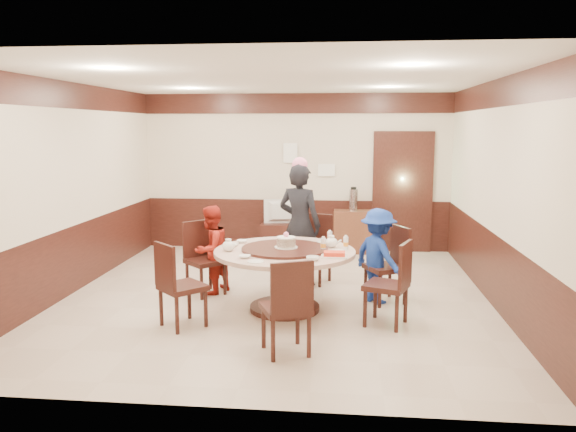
# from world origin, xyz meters

# --- Properties ---
(room) EXTENTS (6.00, 6.04, 2.84)m
(room) POSITION_xyz_m (0.01, 0.01, 1.08)
(room) COLOR beige
(room) RESTS_ON ground
(banquet_table) EXTENTS (1.70, 1.70, 0.78)m
(banquet_table) POSITION_xyz_m (0.17, -0.54, 0.53)
(banquet_table) COLOR black
(banquet_table) RESTS_ON ground
(chair_0) EXTENTS (0.60, 0.59, 0.97)m
(chair_0) POSITION_xyz_m (1.43, -0.09, 0.30)
(chair_0) COLOR black
(chair_0) RESTS_ON ground
(chair_1) EXTENTS (0.57, 0.57, 0.97)m
(chair_1) POSITION_xyz_m (0.46, 0.74, 0.30)
(chair_1) COLOR black
(chair_1) RESTS_ON ground
(chair_2) EXTENTS (0.62, 0.62, 0.97)m
(chair_2) POSITION_xyz_m (-0.96, 0.02, 0.30)
(chair_2) COLOR black
(chair_2) RESTS_ON ground
(chair_3) EXTENTS (0.62, 0.62, 0.97)m
(chair_3) POSITION_xyz_m (-0.91, -1.23, 0.30)
(chair_3) COLOR black
(chair_3) RESTS_ON ground
(chair_4) EXTENTS (0.58, 0.58, 0.97)m
(chair_4) POSITION_xyz_m (0.33, -1.87, 0.30)
(chair_4) COLOR black
(chair_4) RESTS_ON ground
(chair_5) EXTENTS (0.58, 0.57, 0.97)m
(chair_5) POSITION_xyz_m (1.38, -0.95, 0.30)
(chair_5) COLOR black
(chair_5) RESTS_ON ground
(person_standing) EXTENTS (0.73, 0.61, 1.71)m
(person_standing) POSITION_xyz_m (0.26, 0.61, 0.86)
(person_standing) COLOR black
(person_standing) RESTS_ON ground
(person_red) EXTENTS (0.65, 0.71, 1.19)m
(person_red) POSITION_xyz_m (-0.88, 0.06, 0.59)
(person_red) COLOR #A32015
(person_red) RESTS_ON ground
(person_blue) EXTENTS (0.83, 0.89, 1.20)m
(person_blue) POSITION_xyz_m (1.31, -0.11, 0.60)
(person_blue) COLOR navy
(person_blue) RESTS_ON ground
(birthday_cake) EXTENTS (0.28, 0.28, 0.19)m
(birthday_cake) POSITION_xyz_m (0.19, -0.55, 0.85)
(birthday_cake) COLOR white
(birthday_cake) RESTS_ON banquet_table
(teapot_left) EXTENTS (0.17, 0.15, 0.13)m
(teapot_left) POSITION_xyz_m (-0.49, -0.66, 0.81)
(teapot_left) COLOR white
(teapot_left) RESTS_ON banquet_table
(teapot_right) EXTENTS (0.17, 0.15, 0.13)m
(teapot_right) POSITION_xyz_m (0.73, -0.33, 0.81)
(teapot_right) COLOR white
(teapot_right) RESTS_ON banquet_table
(bowl_0) EXTENTS (0.14, 0.14, 0.03)m
(bowl_0) POSITION_xyz_m (-0.41, -0.17, 0.77)
(bowl_0) COLOR white
(bowl_0) RESTS_ON banquet_table
(bowl_1) EXTENTS (0.15, 0.15, 0.05)m
(bowl_1) POSITION_xyz_m (0.54, -1.05, 0.77)
(bowl_1) COLOR white
(bowl_1) RESTS_ON banquet_table
(bowl_2) EXTENTS (0.13, 0.13, 0.03)m
(bowl_2) POSITION_xyz_m (-0.23, -1.01, 0.77)
(bowl_2) COLOR white
(bowl_2) RESTS_ON banquet_table
(bowl_3) EXTENTS (0.13, 0.13, 0.04)m
(bowl_3) POSITION_xyz_m (0.80, -0.67, 0.77)
(bowl_3) COLOR white
(bowl_3) RESTS_ON banquet_table
(bowl_4) EXTENTS (0.15, 0.15, 0.04)m
(bowl_4) POSITION_xyz_m (-0.51, -0.41, 0.77)
(bowl_4) COLOR white
(bowl_4) RESTS_ON banquet_table
(saucer_near) EXTENTS (0.18, 0.18, 0.01)m
(saucer_near) POSITION_xyz_m (-0.08, -1.19, 0.76)
(saucer_near) COLOR white
(saucer_near) RESTS_ON banquet_table
(saucer_far) EXTENTS (0.18, 0.18, 0.01)m
(saucer_far) POSITION_xyz_m (0.62, -0.04, 0.76)
(saucer_far) COLOR white
(saucer_far) RESTS_ON banquet_table
(shrimp_platter) EXTENTS (0.30, 0.20, 0.06)m
(shrimp_platter) POSITION_xyz_m (0.77, -0.86, 0.78)
(shrimp_platter) COLOR white
(shrimp_platter) RESTS_ON banquet_table
(bottle_0) EXTENTS (0.06, 0.06, 0.16)m
(bottle_0) POSITION_xyz_m (0.64, -0.57, 0.83)
(bottle_0) COLOR white
(bottle_0) RESTS_ON banquet_table
(bottle_1) EXTENTS (0.06, 0.06, 0.16)m
(bottle_1) POSITION_xyz_m (0.90, -0.47, 0.83)
(bottle_1) COLOR white
(bottle_1) RESTS_ON banquet_table
(bottle_2) EXTENTS (0.06, 0.06, 0.16)m
(bottle_2) POSITION_xyz_m (0.70, -0.15, 0.83)
(bottle_2) COLOR white
(bottle_2) RESTS_ON banquet_table
(tv_stand) EXTENTS (0.85, 0.45, 0.50)m
(tv_stand) POSITION_xyz_m (-0.17, 2.75, 0.25)
(tv_stand) COLOR black
(tv_stand) RESTS_ON ground
(television) EXTENTS (0.76, 0.22, 0.43)m
(television) POSITION_xyz_m (-0.17, 2.75, 0.72)
(television) COLOR gray
(television) RESTS_ON tv_stand
(side_cabinet) EXTENTS (0.80, 0.40, 0.75)m
(side_cabinet) POSITION_xyz_m (1.10, 2.78, 0.38)
(side_cabinet) COLOR brown
(side_cabinet) RESTS_ON ground
(thermos) EXTENTS (0.15, 0.15, 0.38)m
(thermos) POSITION_xyz_m (1.04, 2.78, 0.94)
(thermos) COLOR silver
(thermos) RESTS_ON side_cabinet
(notice_left) EXTENTS (0.25, 0.00, 0.35)m
(notice_left) POSITION_xyz_m (-0.10, 2.96, 1.75)
(notice_left) COLOR white
(notice_left) RESTS_ON room
(notice_right) EXTENTS (0.30, 0.00, 0.22)m
(notice_right) POSITION_xyz_m (0.55, 2.96, 1.45)
(notice_right) COLOR white
(notice_right) RESTS_ON room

